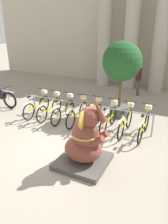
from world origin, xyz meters
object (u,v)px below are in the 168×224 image
bicycle_0 (37,106)px  bicycle_2 (64,110)px  bicycle_1 (50,108)px  person_pedestrian (139,77)px  bicycle_7 (144,125)px  potted_tree (122,65)px  bicycle_4 (93,115)px  bicycle_5 (109,119)px  bicycle_6 (126,122)px  elephant_statue (85,142)px  bicycle_3 (78,113)px

bicycle_0 → bicycle_2: same height
bicycle_1 → person_pedestrian: (2.43, 4.49, 0.57)m
bicycle_7 → potted_tree: bearing=132.8°
bicycle_4 → bicycle_7: 1.83m
bicycle_1 → bicycle_0: bearing=-178.9°
bicycle_5 → bicycle_6: size_ratio=1.00×
bicycle_0 → bicycle_4: 2.44m
bicycle_0 → bicycle_1: bearing=1.1°
bicycle_4 → bicycle_6: 1.22m
bicycle_2 → bicycle_4: same height
bicycle_5 → elephant_statue: 2.25m
bicycle_5 → potted_tree: size_ratio=0.58×
bicycle_0 → potted_tree: 3.69m
bicycle_4 → bicycle_3: bearing=-176.3°
bicycle_0 → bicycle_2: bearing=1.3°
potted_tree → person_pedestrian: bearing=89.3°
bicycle_5 → person_pedestrian: bearing=90.1°
bicycle_1 → bicycle_3: same height
bicycle_5 → elephant_statue: bearing=-86.3°
bicycle_3 → potted_tree: potted_tree is taller
bicycle_2 → potted_tree: 2.78m
bicycle_0 → bicycle_3: 1.83m
elephant_statue → potted_tree: potted_tree is taller
bicycle_4 → elephant_statue: size_ratio=0.87×
bicycle_1 → bicycle_5: same height
bicycle_0 → potted_tree: (3.00, 1.39, 1.64)m
bicycle_4 → bicycle_5: (0.61, -0.03, 0.00)m
bicycle_6 → person_pedestrian: bearing=97.8°
bicycle_5 → bicycle_4: bearing=177.1°
bicycle_1 → person_pedestrian: 5.13m
person_pedestrian → bicycle_5: bearing=-89.9°
bicycle_6 → bicycle_7: same height
bicycle_1 → bicycle_3: bearing=0.4°
bicycle_4 → person_pedestrian: bearing=82.3°
bicycle_2 → potted_tree: potted_tree is taller
elephant_statue → bicycle_3: bearing=121.5°
bicycle_3 → bicycle_4: size_ratio=1.00×
bicycle_1 → bicycle_6: size_ratio=1.00×
bicycle_0 → bicycle_1: 0.61m
bicycle_1 → potted_tree: potted_tree is taller
bicycle_0 → elephant_statue: (3.19, -2.20, 0.25)m
bicycle_6 → bicycle_7: (0.61, 0.03, 0.00)m
bicycle_0 → potted_tree: potted_tree is taller
elephant_statue → person_pedestrian: size_ratio=1.20×
elephant_statue → bicycle_4: bearing=108.4°
bicycle_1 → bicycle_7: size_ratio=1.00×
bicycle_0 → person_pedestrian: bearing=56.0°
elephant_statue → bicycle_2: bearing=131.5°
bicycle_2 → bicycle_6: (2.44, -0.03, 0.00)m
bicycle_2 → bicycle_3: bearing=-0.7°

